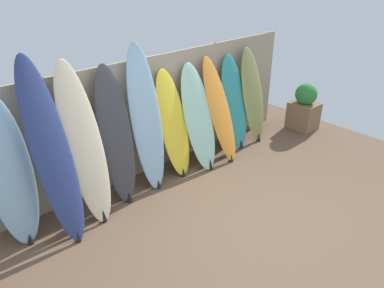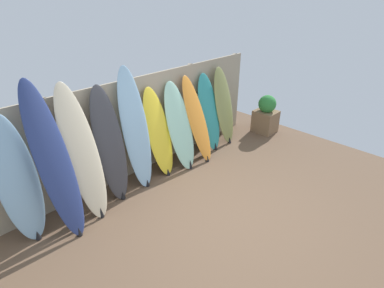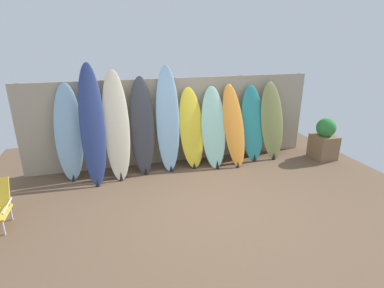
# 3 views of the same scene
# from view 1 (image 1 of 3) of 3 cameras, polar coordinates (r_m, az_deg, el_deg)

# --- Properties ---
(ground) EXTENTS (7.68, 7.68, 0.00)m
(ground) POSITION_cam_1_polar(r_m,az_deg,el_deg) (4.88, 7.86, -12.62)
(ground) COLOR brown
(fence_back) EXTENTS (6.08, 0.11, 1.80)m
(fence_back) POSITION_cam_1_polar(r_m,az_deg,el_deg) (5.70, -7.08, 4.09)
(fence_back) COLOR tan
(fence_back) RESTS_ON ground
(surfboard_skyblue_0) EXTENTS (0.55, 0.49, 1.81)m
(surfboard_skyblue_0) POSITION_cam_1_polar(r_m,az_deg,el_deg) (4.68, -26.06, -4.07)
(surfboard_skyblue_0) COLOR #8CB7D6
(surfboard_skyblue_0) RESTS_ON ground
(surfboard_navy_1) EXTENTS (0.45, 0.82, 2.17)m
(surfboard_navy_1) POSITION_cam_1_polar(r_m,az_deg,el_deg) (4.54, -20.61, -1.27)
(surfboard_navy_1) COLOR navy
(surfboard_navy_1) RESTS_ON ground
(surfboard_cream_2) EXTENTS (0.48, 0.66, 2.02)m
(surfboard_cream_2) POSITION_cam_1_polar(r_m,az_deg,el_deg) (4.77, -16.10, -0.29)
(surfboard_cream_2) COLOR beige
(surfboard_cream_2) RESTS_ON ground
(surfboard_charcoal_3) EXTENTS (0.51, 0.52, 1.89)m
(surfboard_charcoal_3) POSITION_cam_1_polar(r_m,az_deg,el_deg) (5.05, -11.53, 1.04)
(surfboard_charcoal_3) COLOR #38383D
(surfboard_charcoal_3) RESTS_ON ground
(surfboard_skyblue_4) EXTENTS (0.52, 0.56, 2.07)m
(surfboard_skyblue_4) POSITION_cam_1_polar(r_m,az_deg,el_deg) (5.27, -6.99, 3.64)
(surfboard_skyblue_4) COLOR #8CB7D6
(surfboard_skyblue_4) RESTS_ON ground
(surfboard_yellow_5) EXTENTS (0.55, 0.54, 1.63)m
(surfboard_yellow_5) POSITION_cam_1_polar(r_m,az_deg,el_deg) (5.63, -2.86, 2.96)
(surfboard_yellow_5) COLOR yellow
(surfboard_yellow_5) RESTS_ON ground
(surfboard_seafoam_6) EXTENTS (0.58, 0.74, 1.64)m
(surfboard_seafoam_6) POSITION_cam_1_polar(r_m,az_deg,el_deg) (5.86, 1.02, 3.97)
(surfboard_seafoam_6) COLOR #9ED6BC
(surfboard_seafoam_6) RESTS_ON ground
(surfboard_orange_7) EXTENTS (0.49, 0.74, 1.67)m
(surfboard_orange_7) POSITION_cam_1_polar(r_m,az_deg,el_deg) (6.12, 4.24, 5.09)
(surfboard_orange_7) COLOR orange
(surfboard_orange_7) RESTS_ON ground
(surfboard_teal_8) EXTENTS (0.54, 0.52, 1.61)m
(surfboard_teal_8) POSITION_cam_1_polar(r_m,az_deg,el_deg) (6.54, 6.49, 6.19)
(surfboard_teal_8) COLOR teal
(surfboard_teal_8) RESTS_ON ground
(surfboard_olive_9) EXTENTS (0.59, 0.54, 1.67)m
(surfboard_olive_9) POSITION_cam_1_polar(r_m,az_deg,el_deg) (6.85, 9.26, 7.27)
(surfboard_olive_9) COLOR olive
(surfboard_olive_9) RESTS_ON ground
(planter_box) EXTENTS (0.46, 0.51, 0.92)m
(planter_box) POSITION_cam_1_polar(r_m,az_deg,el_deg) (7.63, 16.74, 5.30)
(planter_box) COLOR #846647
(planter_box) RESTS_ON ground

